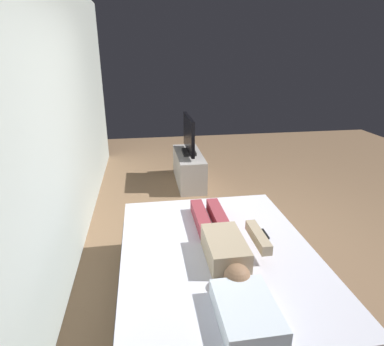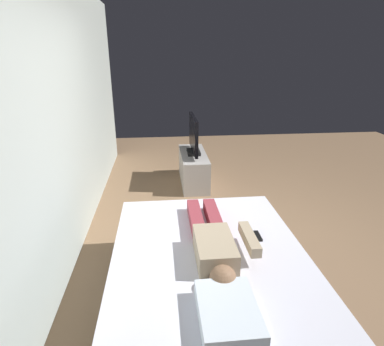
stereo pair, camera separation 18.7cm
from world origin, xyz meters
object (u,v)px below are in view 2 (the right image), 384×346
at_px(person, 214,241).
at_px(remote, 258,236).
at_px(pillow, 228,314).
at_px(tv, 193,136).
at_px(tv_stand, 193,168).
at_px(bed, 209,281).

height_order(person, remote, person).
distance_m(pillow, tv, 3.45).
relative_size(pillow, tv_stand, 0.44).
bearing_deg(tv, bed, 176.63).
bearing_deg(tv_stand, pillow, 177.31).
distance_m(pillow, tv_stand, 3.46).
xyz_separation_m(bed, tv, (2.74, -0.16, 0.52)).
distance_m(remote, tv_stand, 2.59).
bearing_deg(person, bed, 128.37).
bearing_deg(tv_stand, remote, -173.77).
relative_size(pillow, tv, 0.55).
bearing_deg(person, tv, -2.64).
bearing_deg(pillow, person, -2.87).
xyz_separation_m(person, tv, (2.71, -0.13, 0.16)).
bearing_deg(pillow, tv, -2.69).
relative_size(pillow, person, 0.38).
distance_m(person, tv_stand, 2.74).
height_order(pillow, tv_stand, pillow).
bearing_deg(tv_stand, tv, -7.13).
relative_size(person, tv_stand, 1.15).
relative_size(bed, tv_stand, 1.85).
height_order(pillow, tv, tv).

